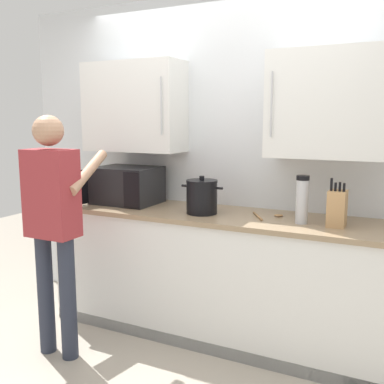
% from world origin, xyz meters
% --- Properties ---
extents(back_wall_tiled, '(3.84, 0.44, 2.57)m').
position_xyz_m(back_wall_tiled, '(-0.00, 1.13, 1.41)').
color(back_wall_tiled, silver).
rests_on(back_wall_tiled, ground_plane).
extents(counter_unit, '(2.54, 0.65, 0.94)m').
position_xyz_m(counter_unit, '(0.00, 0.82, 0.47)').
color(counter_unit, white).
rests_on(counter_unit, ground_plane).
extents(microwave_oven, '(0.58, 0.75, 0.30)m').
position_xyz_m(microwave_oven, '(-0.81, 0.86, 1.09)').
color(microwave_oven, black).
rests_on(microwave_oven, counter_unit).
extents(stock_pot, '(0.32, 0.23, 0.27)m').
position_xyz_m(stock_pot, '(-0.07, 0.76, 1.07)').
color(stock_pot, black).
rests_on(stock_pot, counter_unit).
extents(thermos_flask, '(0.08, 0.08, 0.32)m').
position_xyz_m(thermos_flask, '(0.65, 0.77, 1.10)').
color(thermos_flask, '#B7BABF').
rests_on(thermos_flask, counter_unit).
extents(knife_block, '(0.11, 0.15, 0.31)m').
position_xyz_m(knife_block, '(0.87, 0.79, 1.06)').
color(knife_block, tan).
rests_on(knife_block, counter_unit).
extents(wooden_spoon, '(0.23, 0.22, 0.02)m').
position_xyz_m(wooden_spoon, '(0.40, 0.86, 0.95)').
color(wooden_spoon, '#A37547').
rests_on(wooden_spoon, counter_unit).
extents(person_figure, '(0.44, 0.58, 1.65)m').
position_xyz_m(person_figure, '(-0.84, 0.09, 0.98)').
color(person_figure, '#282D3D').
rests_on(person_figure, ground_plane).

